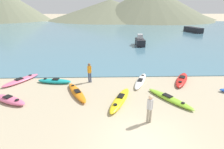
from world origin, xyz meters
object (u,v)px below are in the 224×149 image
kayak_on_sand_1 (77,92)px  kayak_on_sand_8 (21,80)px  kayak_on_sand_0 (10,100)px  kayak_on_sand_2 (54,81)px  kayak_on_sand_3 (169,98)px  person_near_waterline (90,72)px  moored_boat_1 (140,42)px  kayak_on_sand_4 (182,80)px  kayak_on_sand_7 (141,81)px  moored_boat_0 (193,30)px  person_near_foreground (150,107)px  kayak_on_sand_6 (120,100)px

kayak_on_sand_1 → kayak_on_sand_8: 5.53m
kayak_on_sand_0 → kayak_on_sand_2: 3.67m
kayak_on_sand_8 → kayak_on_sand_1: bearing=-25.9°
kayak_on_sand_3 → person_near_waterline: person_near_waterline is taller
kayak_on_sand_0 → moored_boat_1: size_ratio=0.85×
kayak_on_sand_3 → kayak_on_sand_1: bearing=170.4°
kayak_on_sand_0 → kayak_on_sand_4: kayak_on_sand_0 is taller
kayak_on_sand_7 → moored_boat_0: size_ratio=0.59×
kayak_on_sand_8 → moored_boat_0: 42.32m
person_near_foreground → kayak_on_sand_4: bearing=53.7°
kayak_on_sand_4 → person_near_foreground: person_near_foreground is taller
kayak_on_sand_8 → kayak_on_sand_7: bearing=-2.4°
kayak_on_sand_0 → kayak_on_sand_8: (-0.81, 3.41, -0.03)m
kayak_on_sand_1 → kayak_on_sand_0: bearing=-166.6°
person_near_waterline → moored_boat_1: bearing=65.4°
kayak_on_sand_4 → moored_boat_0: 34.93m
moored_boat_0 → moored_boat_1: 23.20m
kayak_on_sand_8 → moored_boat_0: bearing=46.9°
kayak_on_sand_0 → kayak_on_sand_6: (7.14, -0.18, -0.01)m
kayak_on_sand_7 → kayak_on_sand_6: bearing=-121.2°
kayak_on_sand_8 → person_near_waterline: person_near_waterline is taller
kayak_on_sand_6 → moored_boat_0: bearing=58.7°
kayak_on_sand_0 → kayak_on_sand_8: bearing=103.3°
person_near_waterline → moored_boat_0: (23.21, 31.17, -0.25)m
kayak_on_sand_4 → person_near_waterline: 7.65m
kayak_on_sand_0 → person_near_foreground: (8.50, -2.39, 0.74)m
kayak_on_sand_2 → person_near_waterline: (2.88, 0.08, 0.76)m
kayak_on_sand_0 → kayak_on_sand_7: size_ratio=0.79×
kayak_on_sand_0 → moored_boat_0: (28.11, 34.31, 0.51)m
kayak_on_sand_2 → kayak_on_sand_7: kayak_on_sand_2 is taller
kayak_on_sand_3 → kayak_on_sand_7: size_ratio=0.95×
kayak_on_sand_3 → moored_boat_1: size_ratio=1.02×
kayak_on_sand_6 → kayak_on_sand_1: bearing=158.5°
kayak_on_sand_0 → kayak_on_sand_6: kayak_on_sand_0 is taller
kayak_on_sand_8 → person_near_waterline: bearing=-2.7°
kayak_on_sand_1 → kayak_on_sand_8: bearing=154.1°
kayak_on_sand_0 → kayak_on_sand_7: (9.06, 2.99, -0.04)m
kayak_on_sand_1 → kayak_on_sand_4: (8.35, 2.06, 0.01)m
kayak_on_sand_6 → kayak_on_sand_2: bearing=147.7°
person_near_waterline → moored_boat_1: (6.78, 14.79, -0.25)m
kayak_on_sand_7 → kayak_on_sand_8: bearing=177.6°
kayak_on_sand_2 → kayak_on_sand_7: bearing=-0.5°
kayak_on_sand_2 → kayak_on_sand_6: bearing=-32.3°
kayak_on_sand_2 → kayak_on_sand_4: size_ratio=0.84×
person_near_foreground → kayak_on_sand_1: bearing=142.0°
kayak_on_sand_1 → person_near_foreground: 5.56m
kayak_on_sand_2 → kayak_on_sand_8: 2.85m
kayak_on_sand_2 → kayak_on_sand_3: kayak_on_sand_2 is taller
kayak_on_sand_2 → moored_boat_1: bearing=57.0°
kayak_on_sand_2 → kayak_on_sand_7: size_ratio=0.81×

